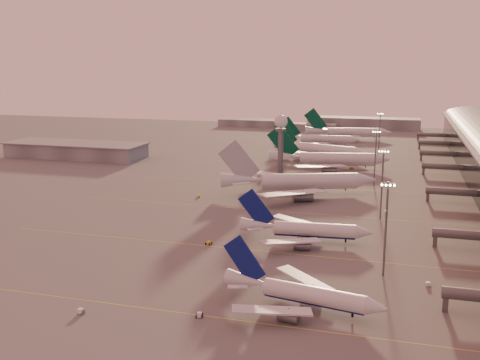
# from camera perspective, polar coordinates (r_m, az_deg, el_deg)

# --- Properties ---
(ground) EXTENTS (700.00, 700.00, 0.00)m
(ground) POSITION_cam_1_polar(r_m,az_deg,el_deg) (163.78, -6.56, -7.56)
(ground) COLOR #615E5E
(ground) RESTS_ON ground
(taxiway_markings) EXTENTS (180.00, 185.25, 0.02)m
(taxiway_markings) POSITION_cam_1_polar(r_m,az_deg,el_deg) (207.75, 7.15, -3.33)
(taxiway_markings) COLOR gold
(taxiway_markings) RESTS_ON ground
(hangar) EXTENTS (82.00, 27.00, 8.50)m
(hangar) POSITION_cam_1_polar(r_m,az_deg,el_deg) (338.60, -16.32, 2.97)
(hangar) COLOR slate
(hangar) RESTS_ON ground
(radar_tower) EXTENTS (6.40, 6.40, 31.10)m
(radar_tower) POSITION_cam_1_polar(r_m,az_deg,el_deg) (270.02, 4.16, 4.81)
(radar_tower) COLOR #54565B
(radar_tower) RESTS_ON ground
(mast_a) EXTENTS (3.60, 0.56, 25.00)m
(mast_a) POSITION_cam_1_polar(r_m,az_deg,el_deg) (147.91, 14.60, -4.44)
(mast_a) COLOR #54565B
(mast_a) RESTS_ON ground
(mast_b) EXTENTS (3.60, 0.56, 25.00)m
(mast_b) POSITION_cam_1_polar(r_m,az_deg,el_deg) (201.40, 14.24, -0.08)
(mast_b) COLOR #54565B
(mast_b) RESTS_ON ground
(mast_c) EXTENTS (3.60, 0.56, 25.00)m
(mast_c) POSITION_cam_1_polar(r_m,az_deg,el_deg) (255.64, 13.59, 2.46)
(mast_c) COLOR #54565B
(mast_c) RESTS_ON ground
(mast_d) EXTENTS (3.60, 0.56, 25.00)m
(mast_d) POSITION_cam_1_polar(r_m,az_deg,el_deg) (344.79, 13.99, 4.83)
(mast_d) COLOR #54565B
(mast_d) RESTS_ON ground
(distant_horizon) EXTENTS (165.00, 37.50, 9.00)m
(distant_horizon) POSITION_cam_1_polar(r_m,az_deg,el_deg) (473.56, 9.05, 5.70)
(distant_horizon) COLOR slate
(distant_horizon) RESTS_ON ground
(narrowbody_near) EXTENTS (38.54, 30.49, 15.18)m
(narrowbody_near) POSITION_cam_1_polar(r_m,az_deg,el_deg) (128.83, 6.33, -11.65)
(narrowbody_near) COLOR silver
(narrowbody_near) RESTS_ON ground
(narrowbody_mid) EXTENTS (41.30, 32.85, 16.14)m
(narrowbody_mid) POSITION_cam_1_polar(r_m,az_deg,el_deg) (174.14, 6.64, -5.23)
(narrowbody_mid) COLOR silver
(narrowbody_mid) RESTS_ON ground
(widebody_white) EXTENTS (63.40, 49.92, 23.31)m
(widebody_white) POSITION_cam_1_polar(r_m,az_deg,el_deg) (235.20, 6.05, -0.48)
(widebody_white) COLOR silver
(widebody_white) RESTS_ON ground
(greentail_a) EXTENTS (62.27, 49.85, 22.81)m
(greentail_a) POSITION_cam_1_polar(r_m,az_deg,el_deg) (291.93, 9.05, 1.87)
(greentail_a) COLOR silver
(greentail_a) RESTS_ON ground
(greentail_b) EXTENTS (56.87, 45.23, 21.32)m
(greentail_b) POSITION_cam_1_polar(r_m,az_deg,el_deg) (325.53, 8.06, 2.89)
(greentail_b) COLOR silver
(greentail_b) RESTS_ON ground
(greentail_c) EXTENTS (52.60, 42.31, 19.11)m
(greentail_c) POSITION_cam_1_polar(r_m,az_deg,el_deg) (371.82, 8.15, 3.95)
(greentail_c) COLOR silver
(greentail_c) RESTS_ON ground
(greentail_d) EXTENTS (60.72, 48.56, 22.30)m
(greentail_d) POSITION_cam_1_polar(r_m,az_deg,el_deg) (405.62, 10.94, 4.60)
(greentail_d) COLOR silver
(greentail_d) RESTS_ON ground
(gsv_truck_a) EXTENTS (6.17, 2.63, 2.43)m
(gsv_truck_a) POSITION_cam_1_polar(r_m,az_deg,el_deg) (131.10, -15.72, -12.49)
(gsv_truck_a) COLOR white
(gsv_truck_a) RESTS_ON ground
(gsv_tug_near) EXTENTS (2.76, 3.81, 0.99)m
(gsv_tug_near) POSITION_cam_1_polar(r_m,az_deg,el_deg) (125.70, -4.15, -13.52)
(gsv_tug_near) COLOR white
(gsv_tug_near) RESTS_ON ground
(gsv_catering_a) EXTENTS (5.26, 3.21, 4.01)m
(gsv_catering_a) POSITION_cam_1_polar(r_m,az_deg,el_deg) (148.08, 18.66, -9.46)
(gsv_catering_a) COLOR white
(gsv_catering_a) RESTS_ON ground
(gsv_tug_mid) EXTENTS (4.04, 3.06, 1.02)m
(gsv_tug_mid) POSITION_cam_1_polar(r_m,az_deg,el_deg) (171.30, -3.20, -6.42)
(gsv_tug_mid) COLOR gold
(gsv_tug_mid) RESTS_ON ground
(gsv_truck_b) EXTENTS (6.45, 3.52, 2.47)m
(gsv_truck_b) POSITION_cam_1_polar(r_m,az_deg,el_deg) (187.03, 12.10, -4.85)
(gsv_truck_b) COLOR white
(gsv_truck_b) RESTS_ON ground
(gsv_truck_c) EXTENTS (5.18, 4.28, 2.03)m
(gsv_truck_c) POSITION_cam_1_polar(r_m,az_deg,el_deg) (229.63, -4.16, -1.52)
(gsv_truck_c) COLOR gold
(gsv_truck_c) RESTS_ON ground
(gsv_catering_b) EXTENTS (4.90, 2.72, 3.82)m
(gsv_catering_b) POSITION_cam_1_polar(r_m,az_deg,el_deg) (212.06, 14.70, -2.79)
(gsv_catering_b) COLOR white
(gsv_catering_b) RESTS_ON ground
(gsv_tug_far) EXTENTS (3.21, 3.62, 0.89)m
(gsv_tug_far) POSITION_cam_1_polar(r_m,az_deg,el_deg) (256.87, 3.23, -0.19)
(gsv_tug_far) COLOR white
(gsv_tug_far) RESTS_ON ground
(gsv_truck_d) EXTENTS (3.78, 5.86, 2.23)m
(gsv_truck_d) POSITION_cam_1_polar(r_m,az_deg,el_deg) (283.51, 0.06, 1.13)
(gsv_truck_d) COLOR white
(gsv_truck_d) RESTS_ON ground
(gsv_tug_hangar) EXTENTS (3.90, 3.27, 0.96)m
(gsv_tug_hangar) POSITION_cam_1_polar(r_m,az_deg,el_deg) (295.11, 11.27, 1.20)
(gsv_tug_hangar) COLOR gold
(gsv_tug_hangar) RESTS_ON ground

